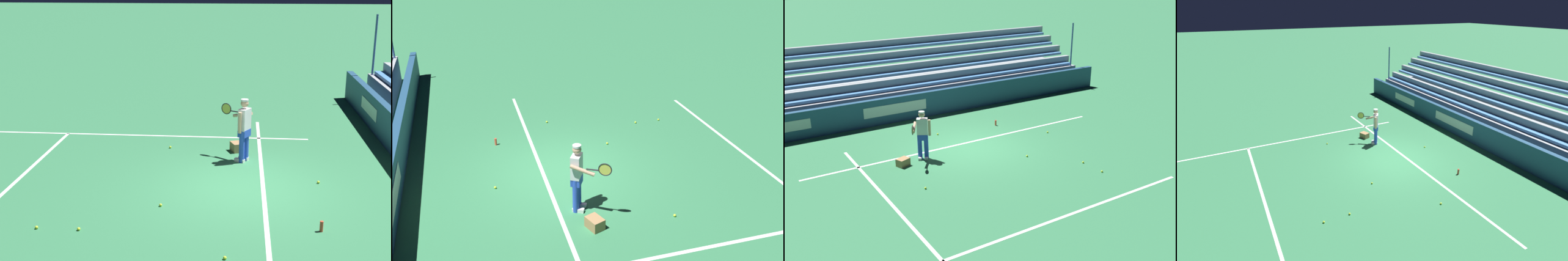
{
  "view_description": "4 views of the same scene",
  "coord_description": "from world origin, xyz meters",
  "views": [
    {
      "loc": [
        -12.0,
        0.07,
        4.9
      ],
      "look_at": [
        0.5,
        1.14,
        1.25
      ],
      "focal_mm": 50.0,
      "sensor_mm": 36.0,
      "label": 1
    },
    {
      "loc": [
        10.89,
        -2.35,
        6.3
      ],
      "look_at": [
        -0.38,
        0.91,
        0.93
      ],
      "focal_mm": 42.0,
      "sensor_mm": 36.0,
      "label": 2
    },
    {
      "loc": [
        8.02,
        13.35,
        6.37
      ],
      "look_at": [
        0.61,
        1.54,
        1.26
      ],
      "focal_mm": 42.0,
      "sensor_mm": 36.0,
      "label": 3
    },
    {
      "loc": [
        -9.82,
        6.16,
        6.14
      ],
      "look_at": [
        1.17,
        0.54,
        1.05
      ],
      "focal_mm": 28.0,
      "sensor_mm": 36.0,
      "label": 4
    }
  ],
  "objects": [
    {
      "name": "tennis_ball_by_box",
      "position": [
        2.9,
        2.08,
        0.03
      ],
      "size": [
        0.07,
        0.07,
        0.07
      ],
      "primitive_type": "sphere",
      "color": "#CCE533",
      "rests_on": "ground"
    },
    {
      "name": "court_service_line_white",
      "position": [
        0.0,
        5.5,
        0.0
      ],
      "size": [
        8.22,
        0.1,
        0.01
      ],
      "primitive_type": "cube",
      "color": "white",
      "rests_on": "ground"
    },
    {
      "name": "back_wall_sponsor_board",
      "position": [
        0.01,
        -4.26,
        0.55
      ],
      "size": [
        20.18,
        0.25,
        1.1
      ],
      "color": "navy",
      "rests_on": "ground"
    },
    {
      "name": "tennis_ball_near_player",
      "position": [
        -3.35,
        0.29,
        0.03
      ],
      "size": [
        0.07,
        0.07,
        0.07
      ],
      "primitive_type": "sphere",
      "color": "#CCE533",
      "rests_on": "ground"
    },
    {
      "name": "ground_plane",
      "position": [
        0.0,
        0.0,
        0.0
      ],
      "size": [
        160.0,
        160.0,
        0.0
      ],
      "primitive_type": "plane",
      "color": "#337A4C"
    },
    {
      "name": "court_baseline_white",
      "position": [
        0.0,
        -0.5,
        0.0
      ],
      "size": [
        12.0,
        0.1,
        0.01
      ],
      "primitive_type": "cube",
      "color": "white",
      "rests_on": "ground"
    },
    {
      "name": "ball_box_cardboard",
      "position": [
        2.79,
        0.16,
        0.13
      ],
      "size": [
        0.48,
        0.42,
        0.26
      ],
      "primitive_type": "cube",
      "rotation": [
        0.0,
        0.0,
        0.36
      ],
      "color": "#A87F51",
      "rests_on": "ground"
    },
    {
      "name": "tennis_ball_toward_net",
      "position": [
        -2.46,
        3.21,
        0.03
      ],
      "size": [
        0.07,
        0.07,
        0.07
      ],
      "primitive_type": "sphere",
      "color": "#CCE533",
      "rests_on": "ground"
    },
    {
      "name": "tennis_ball_stray_back",
      "position": [
        -1.18,
        1.76,
        0.03
      ],
      "size": [
        0.07,
        0.07,
        0.07
      ],
      "primitive_type": "sphere",
      "color": "#CCE533",
      "rests_on": "ground"
    },
    {
      "name": "court_sideline_white",
      "position": [
        4.11,
        4.0,
        0.0
      ],
      "size": [
        0.1,
        12.0,
        0.01
      ],
      "primitive_type": "cube",
      "color": "white",
      "rests_on": "ground"
    },
    {
      "name": "water_bottle",
      "position": [
        -2.09,
        -1.56,
        0.11
      ],
      "size": [
        0.07,
        0.07,
        0.22
      ],
      "primitive_type": "cylinder",
      "color": "#EA4C33",
      "rests_on": "ground"
    },
    {
      "name": "tennis_player",
      "position": [
        1.97,
        -0.01,
        0.89
      ],
      "size": [
        0.92,
        0.87,
        1.71
      ],
      "color": "blue",
      "rests_on": "ground"
    },
    {
      "name": "tennis_ball_far_left",
      "position": [
        0.48,
        -1.84,
        0.03
      ],
      "size": [
        0.07,
        0.07,
        0.07
      ],
      "primitive_type": "sphere",
      "color": "#CCE533",
      "rests_on": "ground"
    },
    {
      "name": "tennis_ball_midcourt",
      "position": [
        -2.46,
        4.06,
        0.03
      ],
      "size": [
        0.07,
        0.07,
        0.07
      ],
      "primitive_type": "sphere",
      "color": "#CCE533",
      "rests_on": "ground"
    }
  ]
}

